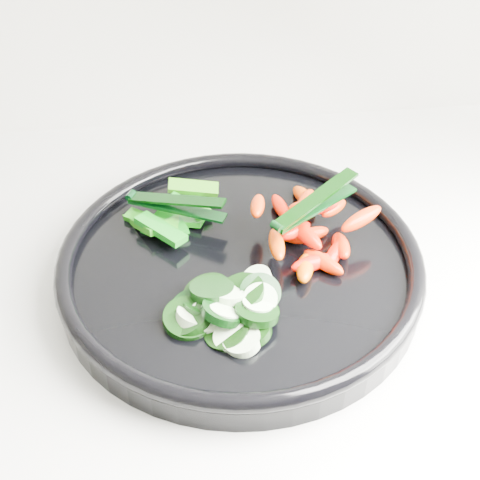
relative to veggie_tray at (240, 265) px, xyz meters
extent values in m
cylinder|color=black|center=(0.00, 0.00, -0.01)|extent=(0.45, 0.45, 0.02)
torus|color=black|center=(0.00, 0.00, 0.01)|extent=(0.46, 0.46, 0.02)
cylinder|color=black|center=(-0.02, -0.10, 0.01)|extent=(0.06, 0.06, 0.03)
cylinder|color=beige|center=(-0.02, -0.10, 0.01)|extent=(0.04, 0.04, 0.02)
cylinder|color=black|center=(-0.04, -0.06, 0.01)|extent=(0.05, 0.05, 0.03)
cylinder|color=beige|center=(-0.05, -0.08, 0.01)|extent=(0.05, 0.05, 0.03)
cylinder|color=black|center=(0.00, -0.10, 0.01)|extent=(0.05, 0.05, 0.02)
cylinder|color=beige|center=(-0.01, -0.11, 0.01)|extent=(0.05, 0.05, 0.02)
cylinder|color=black|center=(-0.04, -0.04, 0.01)|extent=(0.06, 0.06, 0.03)
cylinder|color=beige|center=(-0.02, -0.05, 0.01)|extent=(0.04, 0.04, 0.02)
cylinder|color=black|center=(-0.05, -0.06, 0.01)|extent=(0.05, 0.05, 0.02)
cylinder|color=beige|center=(-0.03, -0.07, 0.01)|extent=(0.05, 0.05, 0.01)
cylinder|color=black|center=(-0.06, -0.08, 0.01)|extent=(0.06, 0.06, 0.02)
cylinder|color=#E2F6C4|center=(-0.04, -0.08, 0.01)|extent=(0.05, 0.05, 0.02)
cylinder|color=black|center=(-0.06, -0.08, 0.01)|extent=(0.05, 0.05, 0.03)
cylinder|color=beige|center=(-0.03, -0.08, 0.01)|extent=(0.03, 0.03, 0.02)
cylinder|color=black|center=(-0.03, -0.05, 0.02)|extent=(0.05, 0.05, 0.02)
cylinder|color=#C9E9BA|center=(-0.02, -0.06, 0.02)|extent=(0.04, 0.04, 0.02)
cylinder|color=black|center=(-0.02, -0.08, 0.02)|extent=(0.05, 0.05, 0.03)
cylinder|color=beige|center=(-0.02, -0.08, 0.02)|extent=(0.04, 0.04, 0.02)
cylinder|color=black|center=(0.01, -0.06, 0.02)|extent=(0.06, 0.05, 0.03)
cylinder|color=#DBF6C5|center=(0.01, -0.07, 0.02)|extent=(0.04, 0.04, 0.03)
cylinder|color=black|center=(-0.01, -0.06, 0.02)|extent=(0.06, 0.05, 0.02)
cylinder|color=#D3F2C2|center=(0.01, -0.04, 0.02)|extent=(0.04, 0.04, 0.02)
cylinder|color=black|center=(0.01, -0.08, 0.02)|extent=(0.06, 0.06, 0.02)
cylinder|color=#D0ECBC|center=(0.01, -0.08, 0.02)|extent=(0.04, 0.04, 0.01)
ellipsoid|color=#F21600|center=(0.10, -0.01, 0.01)|extent=(0.04, 0.04, 0.02)
ellipsoid|color=#FF1A00|center=(0.07, -0.02, 0.01)|extent=(0.05, 0.04, 0.02)
ellipsoid|color=red|center=(0.08, -0.02, 0.01)|extent=(0.04, 0.05, 0.02)
ellipsoid|color=#EB2E00|center=(0.06, 0.03, 0.01)|extent=(0.04, 0.04, 0.02)
ellipsoid|color=red|center=(0.11, 0.00, 0.01)|extent=(0.02, 0.05, 0.03)
ellipsoid|color=#F72300|center=(0.06, 0.04, 0.01)|extent=(0.03, 0.05, 0.02)
ellipsoid|color=#E65900|center=(0.06, -0.02, 0.01)|extent=(0.03, 0.05, 0.03)
ellipsoid|color=#E43100|center=(0.08, 0.03, 0.01)|extent=(0.05, 0.03, 0.02)
ellipsoid|color=#E04400|center=(0.08, 0.09, 0.01)|extent=(0.03, 0.05, 0.03)
ellipsoid|color=#F52B00|center=(0.05, 0.08, 0.01)|extent=(0.02, 0.05, 0.02)
ellipsoid|color=#FF3A00|center=(0.04, 0.00, 0.03)|extent=(0.02, 0.05, 0.02)
ellipsoid|color=#F64700|center=(0.08, 0.07, 0.03)|extent=(0.04, 0.06, 0.03)
ellipsoid|color=#F01800|center=(0.06, 0.04, 0.03)|extent=(0.02, 0.05, 0.02)
ellipsoid|color=red|center=(0.07, 0.01, 0.03)|extent=(0.04, 0.06, 0.02)
ellipsoid|color=#EC1A00|center=(0.06, 0.02, 0.03)|extent=(0.05, 0.04, 0.02)
ellipsoid|color=red|center=(0.11, 0.05, 0.03)|extent=(0.04, 0.04, 0.02)
ellipsoid|color=#FF1300|center=(0.09, 0.04, 0.04)|extent=(0.04, 0.02, 0.02)
ellipsoid|color=red|center=(0.02, 0.05, 0.04)|extent=(0.02, 0.05, 0.02)
ellipsoid|color=red|center=(0.08, 0.04, 0.04)|extent=(0.05, 0.02, 0.02)
ellipsoid|color=#F11400|center=(0.13, 0.01, 0.04)|extent=(0.05, 0.04, 0.02)
cube|color=#09680F|center=(-0.06, 0.07, 0.01)|extent=(0.03, 0.05, 0.02)
cube|color=#1B6609|center=(-0.06, 0.07, 0.01)|extent=(0.05, 0.05, 0.03)
cube|color=#176309|center=(-0.04, 0.10, 0.01)|extent=(0.03, 0.06, 0.02)
cube|color=#17740B|center=(-0.05, 0.07, 0.01)|extent=(0.05, 0.03, 0.01)
cube|color=#09670D|center=(-0.08, 0.08, 0.01)|extent=(0.05, 0.06, 0.02)
cube|color=#09610B|center=(-0.10, 0.08, 0.01)|extent=(0.05, 0.04, 0.01)
cube|color=#1E6C0A|center=(-0.10, 0.07, 0.01)|extent=(0.05, 0.07, 0.03)
cube|color=#0A6B11|center=(-0.08, 0.05, 0.02)|extent=(0.06, 0.06, 0.01)
cube|color=#226609|center=(-0.04, 0.12, 0.02)|extent=(0.06, 0.02, 0.02)
cylinder|color=black|center=(0.04, 0.00, 0.05)|extent=(0.01, 0.01, 0.01)
cube|color=black|center=(0.08, 0.03, 0.05)|extent=(0.10, 0.08, 0.00)
cube|color=black|center=(0.08, 0.03, 0.06)|extent=(0.10, 0.08, 0.02)
cylinder|color=black|center=(-0.11, 0.10, 0.03)|extent=(0.01, 0.01, 0.01)
cube|color=black|center=(-0.06, 0.07, 0.02)|extent=(0.11, 0.06, 0.00)
cube|color=black|center=(-0.06, 0.07, 0.04)|extent=(0.11, 0.06, 0.02)
camera|label=1|loc=(-0.06, -0.50, 0.47)|focal=50.00mm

